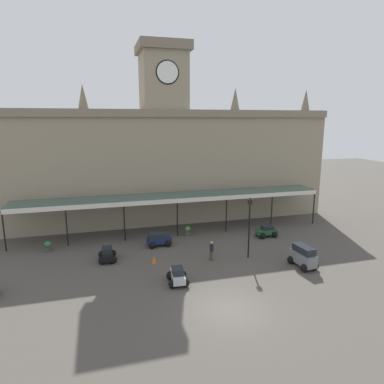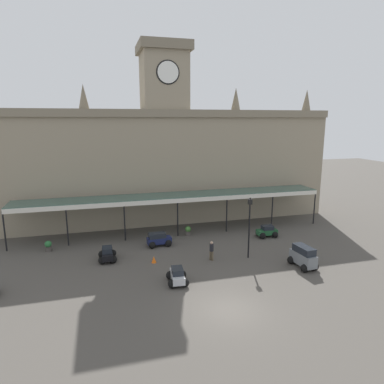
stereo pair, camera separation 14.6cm
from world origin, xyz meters
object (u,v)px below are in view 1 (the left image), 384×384
at_px(traffic_cone, 154,260).
at_px(victorian_lamppost, 249,221).
at_px(pedestrian_near_entrance, 212,250).
at_px(planter_forecourt_centre, 188,231).
at_px(car_black_sedan, 107,255).
at_px(car_navy_estate, 159,240).
at_px(car_silver_sedan, 178,277).
at_px(car_grey_van, 303,257).
at_px(planter_by_canopy, 48,246).
at_px(car_green_sedan, 267,232).

bearing_deg(traffic_cone, victorian_lamppost, -7.60).
distance_m(pedestrian_near_entrance, traffic_cone, 4.87).
relative_size(traffic_cone, planter_forecourt_centre, 0.58).
bearing_deg(planter_forecourt_centre, car_black_sedan, -151.48).
bearing_deg(car_navy_estate, car_black_sedan, -154.93).
xyz_separation_m(pedestrian_near_entrance, planter_forecourt_centre, (-0.32, 6.67, -0.42)).
height_order(car_black_sedan, pedestrian_near_entrance, pedestrian_near_entrance).
height_order(car_silver_sedan, pedestrian_near_entrance, pedestrian_near_entrance).
xyz_separation_m(car_navy_estate, car_grey_van, (10.37, -7.69, 0.24)).
bearing_deg(car_black_sedan, traffic_cone, -22.01).
relative_size(pedestrian_near_entrance, planter_forecourt_centre, 1.74).
xyz_separation_m(car_navy_estate, victorian_lamppost, (6.93, -4.78, 2.70)).
height_order(victorian_lamppost, planter_forecourt_centre, victorian_lamppost).
distance_m(car_navy_estate, traffic_cone, 3.87).
xyz_separation_m(car_black_sedan, victorian_lamppost, (11.68, -2.56, 2.76)).
distance_m(victorian_lamppost, planter_by_canopy, 18.06).
relative_size(victorian_lamppost, traffic_cone, 9.48).
distance_m(car_navy_estate, victorian_lamppost, 8.84).
bearing_deg(car_navy_estate, car_grey_van, -36.55).
xyz_separation_m(car_grey_van, planter_by_canopy, (-20.20, 9.00, -0.32)).
relative_size(car_black_sedan, traffic_cone, 3.68).
bearing_deg(pedestrian_near_entrance, planter_forecourt_centre, 92.72).
bearing_deg(car_grey_van, victorian_lamppost, 139.76).
xyz_separation_m(car_grey_van, car_green_sedan, (0.60, 7.32, -0.30)).
relative_size(car_navy_estate, car_silver_sedan, 1.09).
bearing_deg(traffic_cone, planter_by_canopy, 150.20).
distance_m(car_grey_van, planter_forecourt_centre, 12.10).
xyz_separation_m(car_navy_estate, planter_by_canopy, (-9.84, 1.32, -0.07)).
height_order(car_grey_van, planter_forecourt_centre, car_grey_van).
bearing_deg(planter_by_canopy, pedestrian_near_entrance, -23.12).
xyz_separation_m(car_navy_estate, car_black_sedan, (-4.75, -2.22, -0.06)).
bearing_deg(planter_by_canopy, car_grey_van, -24.02).
bearing_deg(car_grey_van, car_black_sedan, 160.12).
height_order(car_silver_sedan, car_black_sedan, same).
distance_m(pedestrian_near_entrance, victorian_lamppost, 4.00).
xyz_separation_m(car_silver_sedan, traffic_cone, (-1.08, 4.04, -0.22)).
xyz_separation_m(car_navy_estate, car_silver_sedan, (0.02, -7.75, -0.06)).
xyz_separation_m(car_green_sedan, planter_by_canopy, (-20.81, 1.68, -0.01)).
relative_size(car_navy_estate, traffic_cone, 4.13).
distance_m(car_navy_estate, car_grey_van, 12.91).
bearing_deg(planter_forecourt_centre, car_silver_sedan, -108.71).
xyz_separation_m(car_silver_sedan, car_green_sedan, (10.94, 7.38, 0.00)).
bearing_deg(car_grey_van, pedestrian_near_entrance, 154.21).
bearing_deg(planter_forecourt_centre, car_navy_estate, -147.02).
bearing_deg(victorian_lamppost, traffic_cone, 172.40).
bearing_deg(car_navy_estate, car_green_sedan, -1.92).
distance_m(car_silver_sedan, car_black_sedan, 7.30).
relative_size(car_black_sedan, planter_forecourt_centre, 2.14).
xyz_separation_m(car_black_sedan, traffic_cone, (3.69, -1.49, -0.22)).
distance_m(car_green_sedan, planter_by_canopy, 20.88).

